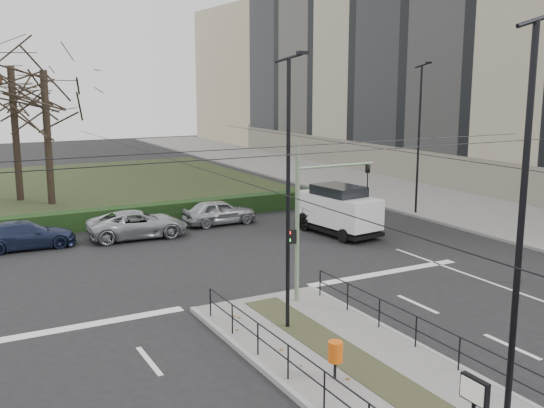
# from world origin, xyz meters

# --- Properties ---
(ground) EXTENTS (140.00, 140.00, 0.00)m
(ground) POSITION_xyz_m (0.00, 0.00, 0.00)
(ground) COLOR black
(ground) RESTS_ON ground
(median_island) EXTENTS (4.40, 15.00, 0.14)m
(median_island) POSITION_xyz_m (0.00, -2.50, 0.07)
(median_island) COLOR slate
(median_island) RESTS_ON ground
(sidewalk_east) EXTENTS (8.00, 90.00, 0.14)m
(sidewalk_east) POSITION_xyz_m (18.00, 22.00, 0.07)
(sidewalk_east) COLOR slate
(sidewalk_east) RESTS_ON ground
(hedge) EXTENTS (38.00, 1.00, 1.00)m
(hedge) POSITION_xyz_m (-6.00, 18.60, 0.50)
(hedge) COLOR black
(hedge) RESTS_ON ground
(apartment_block) EXTENTS (13.09, 52.10, 21.64)m
(apartment_block) POSITION_xyz_m (27.97, 23.97, 10.39)
(apartment_block) COLOR #C3B78D
(apartment_block) RESTS_ON ground
(median_railing) EXTENTS (4.14, 13.24, 0.92)m
(median_railing) POSITION_xyz_m (0.00, -2.60, 0.98)
(median_railing) COLOR black
(median_railing) RESTS_ON median_island
(catenary) EXTENTS (20.00, 34.00, 6.00)m
(catenary) POSITION_xyz_m (0.00, 1.62, 3.42)
(catenary) COLOR black
(catenary) RESTS_ON ground
(traffic_light) EXTENTS (3.32, 1.91, 4.89)m
(traffic_light) POSITION_xyz_m (1.36, 3.94, 2.98)
(traffic_light) COLOR slate
(traffic_light) RESTS_ON median_island
(litter_bin) EXTENTS (0.38, 0.38, 0.97)m
(litter_bin) POSITION_xyz_m (-1.00, -1.48, 0.83)
(litter_bin) COLOR black
(litter_bin) RESTS_ON median_island
(info_panel) EXTENTS (0.13, 0.60, 2.29)m
(info_panel) POSITION_xyz_m (-1.51, -6.46, 1.94)
(info_panel) COLOR black
(info_panel) RESTS_ON median_island
(streetlamp_median_near) EXTENTS (0.71, 0.15, 8.53)m
(streetlamp_median_near) POSITION_xyz_m (-0.16, -6.07, 4.48)
(streetlamp_median_near) COLOR black
(streetlamp_median_near) RESTS_ON median_island
(streetlamp_median_far) EXTENTS (0.68, 0.14, 8.14)m
(streetlamp_median_far) POSITION_xyz_m (-0.35, 2.04, 4.28)
(streetlamp_median_far) COLOR black
(streetlamp_median_far) RESTS_ON median_island
(streetlamp_sidewalk) EXTENTS (0.70, 0.14, 8.35)m
(streetlamp_sidewalk) POSITION_xyz_m (14.52, 13.46, 4.39)
(streetlamp_sidewalk) COLOR black
(streetlamp_sidewalk) RESTS_ON sidewalk_east
(parked_car_third) EXTENTS (4.40, 1.94, 1.25)m
(parked_car_third) POSITION_xyz_m (-5.97, 16.07, 0.63)
(parked_car_third) COLOR #1A233E
(parked_car_third) RESTS_ON ground
(parked_car_fourth) EXTENTS (4.91, 2.52, 1.33)m
(parked_car_fourth) POSITION_xyz_m (-0.91, 15.69, 0.66)
(parked_car_fourth) COLOR #93969A
(parked_car_fourth) RESTS_ON ground
(white_van) EXTENTS (2.52, 4.76, 2.43)m
(white_van) POSITION_xyz_m (8.02, 11.71, 1.27)
(white_van) COLOR white
(white_van) RESTS_ON ground
(bare_tree_center) EXTENTS (8.01, 8.01, 11.02)m
(bare_tree_center) POSITION_xyz_m (-4.69, 28.47, 7.79)
(bare_tree_center) COLOR black
(bare_tree_center) RESTS_ON park
(bare_tree_near) EXTENTS (6.28, 6.28, 10.64)m
(bare_tree_near) POSITION_xyz_m (-3.16, 26.22, 7.51)
(bare_tree_near) COLOR black
(bare_tree_near) RESTS_ON park
(parked_car_fifth) EXTENTS (3.93, 1.63, 1.33)m
(parked_car_fifth) POSITION_xyz_m (3.73, 16.51, 0.67)
(parked_car_fifth) COLOR #93969A
(parked_car_fifth) RESTS_ON ground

